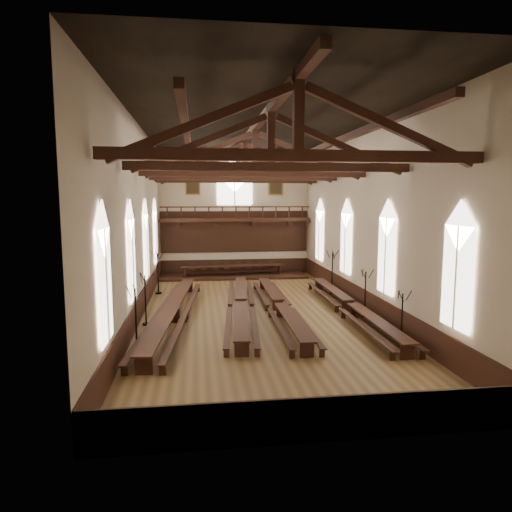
{
  "coord_description": "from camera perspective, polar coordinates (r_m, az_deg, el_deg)",
  "views": [
    {
      "loc": [
        -3.01,
        -23.54,
        6.16
      ],
      "look_at": [
        0.23,
        1.5,
        2.92
      ],
      "focal_mm": 32.0,
      "sensor_mm": 36.0,
      "label": 1
    }
  ],
  "objects": [
    {
      "name": "high_table",
      "position": [
        35.45,
        -2.9,
        -1.36
      ],
      "size": [
        8.08,
        1.58,
        0.75
      ],
      "color": "#3A1C12",
      "rests_on": "dais"
    },
    {
      "name": "refectory_row_b",
      "position": [
        24.55,
        -1.82,
        -5.95
      ],
      "size": [
        2.09,
        14.3,
        0.73
      ],
      "color": "#3A1C12",
      "rests_on": "ground"
    },
    {
      "name": "refectory_row_a",
      "position": [
        23.41,
        -10.36,
        -6.6
      ],
      "size": [
        2.27,
        14.96,
        0.8
      ],
      "color": "#3A1C12",
      "rests_on": "ground"
    },
    {
      "name": "candelabrum_right_near",
      "position": [
        20.56,
        17.73,
        -8.46
      ],
      "size": [
        0.67,
        0.69,
        2.28
      ],
      "color": "black",
      "rests_on": "ground"
    },
    {
      "name": "roof_trusses",
      "position": [
        23.82,
        -0.09,
        12.25
      ],
      "size": [
        11.7,
        25.7,
        2.8
      ],
      "color": "#3A1C12",
      "rests_on": "room_walls"
    },
    {
      "name": "refectory_row_d",
      "position": [
        24.69,
        11.83,
        -6.03
      ],
      "size": [
        1.58,
        14.19,
        0.72
      ],
      "color": "#3A1C12",
      "rests_on": "ground"
    },
    {
      "name": "ground",
      "position": [
        24.52,
        -0.09,
        -7.24
      ],
      "size": [
        26.0,
        26.0,
        0.0
      ],
      "primitive_type": "plane",
      "color": "brown",
      "rests_on": "ground"
    },
    {
      "name": "room_walls",
      "position": [
        23.74,
        -0.09,
        8.03
      ],
      "size": [
        26.0,
        26.0,
        26.0
      ],
      "color": "#C1B192",
      "rests_on": "ground"
    },
    {
      "name": "candelabrum_left_far",
      "position": [
        30.03,
        -12.13,
        -3.05
      ],
      "size": [
        0.82,
        0.82,
        2.78
      ],
      "color": "black",
      "rests_on": "ground"
    },
    {
      "name": "dais",
      "position": [
        35.57,
        -2.9,
        -2.53
      ],
      "size": [
        11.4,
        2.79,
        0.19
      ],
      "primitive_type": "cube",
      "color": "#33180F",
      "rests_on": "ground"
    },
    {
      "name": "candelabrum_left_mid",
      "position": [
        22.91,
        -13.62,
        -6.47
      ],
      "size": [
        0.69,
        0.8,
        2.59
      ],
      "color": "black",
      "rests_on": "ground"
    },
    {
      "name": "portraits",
      "position": [
        36.58,
        -2.68,
        8.77
      ],
      "size": [
        7.75,
        0.09,
        1.45
      ],
      "color": "brown",
      "rests_on": "room_walls"
    },
    {
      "name": "high_chairs",
      "position": [
        36.24,
        -3.0,
        -1.4
      ],
      "size": [
        6.75,
        0.45,
        0.91
      ],
      "color": "#3A1C12",
      "rests_on": "dais"
    },
    {
      "name": "side_windows",
      "position": [
        23.86,
        -0.09,
        1.49
      ],
      "size": [
        11.85,
        19.8,
        4.5
      ],
      "color": "white",
      "rests_on": "room_walls"
    },
    {
      "name": "candelabrum_left_near",
      "position": [
        19.51,
        -14.74,
        -8.85
      ],
      "size": [
        0.79,
        0.78,
        2.66
      ],
      "color": "black",
      "rests_on": "ground"
    },
    {
      "name": "wainscot_band",
      "position": [
        24.38,
        -0.09,
        -5.88
      ],
      "size": [
        12.0,
        26.0,
        1.2
      ],
      "color": "#33180F",
      "rests_on": "ground"
    },
    {
      "name": "candelabrum_right_mid",
      "position": [
        24.37,
        13.46,
        -5.68
      ],
      "size": [
        0.75,
        0.75,
        2.53
      ],
      "color": "black",
      "rests_on": "ground"
    },
    {
      "name": "minstrels_gallery",
      "position": [
        36.4,
        -2.62,
        3.74
      ],
      "size": [
        11.8,
        1.24,
        3.7
      ],
      "color": "#3A1C12",
      "rests_on": "room_walls"
    },
    {
      "name": "end_window",
      "position": [
        36.58,
        -2.69,
        8.96
      ],
      "size": [
        2.8,
        0.12,
        3.8
      ],
      "color": "white",
      "rests_on": "room_walls"
    },
    {
      "name": "refectory_row_c",
      "position": [
        24.4,
        2.99,
        -6.07
      ],
      "size": [
        1.58,
        14.06,
        0.71
      ],
      "color": "#3A1C12",
      "rests_on": "ground"
    },
    {
      "name": "candelabrum_right_far",
      "position": [
        29.76,
        9.48,
        -3.05
      ],
      "size": [
        0.86,
        0.8,
        2.84
      ],
      "color": "black",
      "rests_on": "ground"
    }
  ]
}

